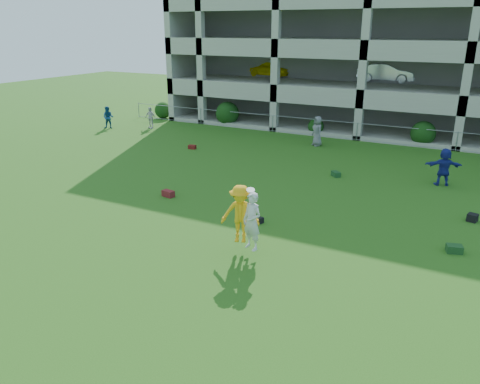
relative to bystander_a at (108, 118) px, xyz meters
The scene contains 15 objects.
ground 22.44m from the bystander_a, 40.24° to the right, with size 100.00×100.00×0.00m, color #235114.
bystander_a is the anchor object (origin of this frame).
bystander_b 3.06m from the bystander_a, 29.07° to the left, with size 0.91×0.38×1.55m, color silver.
bystander_c 15.39m from the bystander_a, ahead, with size 0.91×0.59×1.85m, color slate.
bystander_d 23.18m from the bystander_a, ahead, with size 1.66×0.53×1.79m, color navy.
bag_red_a 16.01m from the bystander_a, 38.60° to the right, with size 0.55×0.30×0.28m, color #561E0E.
bag_black_b 20.33m from the bystander_a, 31.92° to the right, with size 0.40×0.25×0.22m, color black.
bag_green_c 26.11m from the bystander_a, 22.57° to the right, with size 0.50×0.35×0.26m, color #123318.
crate_d 25.45m from the bystander_a, 15.60° to the right, with size 0.35×0.35×0.30m, color black.
bag_red_f 9.10m from the bystander_a, 14.84° to the right, with size 0.45×0.28×0.24m, color #540E0F.
bag_green_g 18.58m from the bystander_a, 11.47° to the right, with size 0.50×0.30×0.25m, color #13351D.
frisbee_contest 22.25m from the bystander_a, 36.49° to the right, with size 1.63×1.10×2.04m.
parking_garage 22.23m from the bystander_a, 37.69° to the left, with size 30.00×14.00×12.00m.
fence 17.71m from the bystander_a, 14.77° to the left, with size 36.06×0.06×1.20m.
shrub_row 22.34m from the bystander_a, 13.51° to the left, with size 34.38×2.52×3.50m.
Camera 1 is at (7.13, -11.19, 7.08)m, focal length 35.00 mm.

